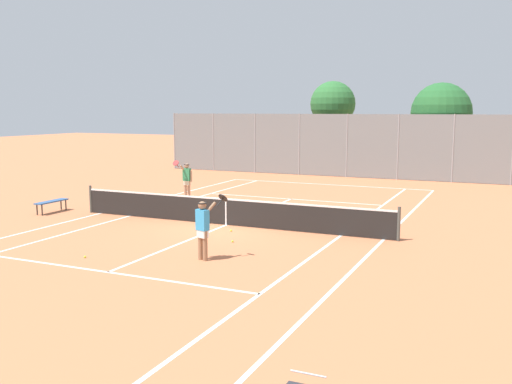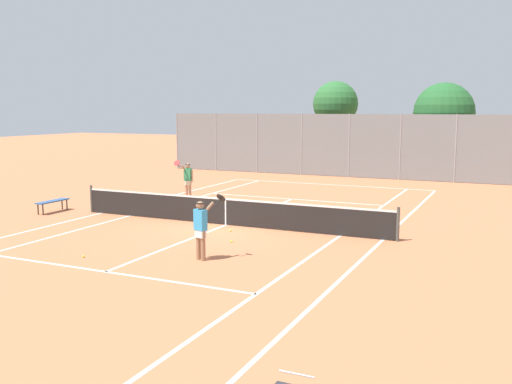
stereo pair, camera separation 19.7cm
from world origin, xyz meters
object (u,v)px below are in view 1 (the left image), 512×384
Objects in this scene: player_far_left at (187,178)px; courtside_bench at (52,202)px; loose_tennis_ball_1 at (233,241)px; loose_tennis_ball_0 at (231,231)px; loose_tennis_ball_2 at (85,257)px; tree_behind_right at (442,115)px; tree_behind_left at (333,105)px; tennis_net at (226,211)px; player_near_side at (203,226)px.

courtside_bench is (-3.01, -5.20, -0.52)m from player_far_left.
loose_tennis_ball_1 is at bearing -49.98° from player_far_left.
loose_tennis_ball_2 is (-2.10, -4.68, 0.00)m from loose_tennis_ball_0.
loose_tennis_ball_2 is (2.88, -10.13, -0.89)m from player_far_left.
tree_behind_right is (9.42, 13.49, 2.77)m from player_far_left.
player_far_left is at bearing -98.55° from tree_behind_left.
tree_behind_left is 1.05× the size of tree_behind_right.
player_far_left is (-4.35, 4.57, 0.42)m from tennis_net.
tree_behind_left is at bearing 99.01° from loose_tennis_ball_1.
player_near_side is at bearing -84.54° from loose_tennis_ball_1.
loose_tennis_ball_0 is at bearing -82.42° from tree_behind_left.
courtside_bench is at bearing 140.14° from loose_tennis_ball_2.
loose_tennis_ball_0 is at bearing -54.06° from tennis_net.
tennis_net is 7.38m from courtside_bench.
loose_tennis_ball_0 is 1.55m from loose_tennis_ball_1.
courtside_bench is at bearing 169.54° from loose_tennis_ball_1.
courtside_bench is at bearing 157.13° from player_near_side.
player_near_side is at bearing -70.22° from tennis_net.
player_near_side is 1.18× the size of courtside_bench.
player_near_side is (1.58, -4.40, 0.42)m from tennis_net.
loose_tennis_ball_1 is at bearing -100.33° from tree_behind_right.
player_near_side reaches higher than loose_tennis_ball_1.
loose_tennis_ball_0 is (4.98, -5.45, -0.89)m from player_far_left.
tennis_net is at bearing 4.90° from courtside_bench.
tree_behind_right is at bearing -12.08° from tree_behind_left.
player_far_left is at bearing 105.90° from loose_tennis_ball_2.
tree_behind_left is at bearing 97.58° from loose_tennis_ball_0.
loose_tennis_ball_2 is 0.01× the size of tree_behind_left.
player_near_side reaches higher than courtside_bench.
tennis_net is at bearing -46.45° from player_far_left.
tennis_net is 4.70m from player_near_side.
tree_behind_left is at bearing 91.43° from loose_tennis_ball_2.
courtside_bench is 21.26m from tree_behind_left.
player_far_left is at bearing 133.55° from tennis_net.
tree_behind_right is at bearing 56.37° from courtside_bench.
tree_behind_right reaches higher than player_near_side.
loose_tennis_ball_0 is 0.01× the size of tree_behind_right.
player_near_side is 26.88× the size of loose_tennis_ball_1.
tree_behind_right is (3.70, 20.31, 3.67)m from loose_tennis_ball_1.
player_near_side is at bearing -98.85° from tree_behind_right.
loose_tennis_ball_0 is at bearing 105.04° from player_near_side.
player_far_left is 0.30× the size of tree_behind_left.
tennis_net is 2.04× the size of tree_behind_left.
tennis_net is 181.82× the size of loose_tennis_ball_0.
player_near_side is at bearing -81.31° from tree_behind_left.
player_far_left is 8.94m from loose_tennis_ball_1.
player_near_side is 3.37m from loose_tennis_ball_2.
loose_tennis_ball_1 is (5.72, -6.81, -0.89)m from player_far_left.
player_far_left is at bearing 130.02° from loose_tennis_ball_1.
player_far_left reaches higher than loose_tennis_ball_0.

